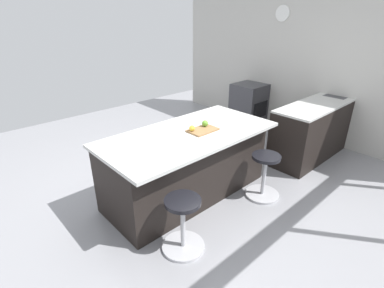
% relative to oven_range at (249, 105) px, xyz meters
% --- Properties ---
extents(ground_plane, '(7.83, 7.83, 0.00)m').
position_rel_oven_range_xyz_m(ground_plane, '(2.66, 0.90, -0.43)').
color(ground_plane, gray).
extents(interior_partition_left, '(0.15, 5.88, 2.69)m').
position_rel_oven_range_xyz_m(interior_partition_left, '(-0.35, 0.90, 0.91)').
color(interior_partition_left, beige).
rests_on(interior_partition_left, ground_plane).
extents(sink_cabinet, '(2.55, 0.60, 1.18)m').
position_rel_oven_range_xyz_m(sink_cabinet, '(-0.00, 1.63, 0.02)').
color(sink_cabinet, black).
rests_on(sink_cabinet, ground_plane).
extents(oven_range, '(0.60, 0.61, 0.87)m').
position_rel_oven_range_xyz_m(oven_range, '(0.00, 0.00, 0.00)').
color(oven_range, '#38383D').
rests_on(oven_range, ground_plane).
extents(kitchen_island, '(2.18, 1.08, 0.88)m').
position_rel_oven_range_xyz_m(kitchen_island, '(2.69, 1.07, 0.01)').
color(kitchen_island, black).
rests_on(kitchen_island, ground_plane).
extents(stool_by_window, '(0.44, 0.44, 0.59)m').
position_rel_oven_range_xyz_m(stool_by_window, '(2.00, 1.79, -0.16)').
color(stool_by_window, '#B7B7BC').
rests_on(stool_by_window, ground_plane).
extents(stool_middle, '(0.44, 0.44, 0.59)m').
position_rel_oven_range_xyz_m(stool_middle, '(3.38, 1.79, -0.16)').
color(stool_middle, '#B7B7BC').
rests_on(stool_middle, ground_plane).
extents(cutting_board, '(0.36, 0.24, 0.02)m').
position_rel_oven_range_xyz_m(cutting_board, '(2.53, 1.19, 0.46)').
color(cutting_board, olive).
rests_on(cutting_board, kitchen_island).
extents(apple_green, '(0.08, 0.08, 0.08)m').
position_rel_oven_range_xyz_m(apple_green, '(2.44, 1.13, 0.51)').
color(apple_green, '#609E2D').
rests_on(apple_green, cutting_board).
extents(apple_yellow, '(0.07, 0.07, 0.07)m').
position_rel_oven_range_xyz_m(apple_yellow, '(2.66, 1.14, 0.50)').
color(apple_yellow, gold).
rests_on(apple_yellow, cutting_board).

